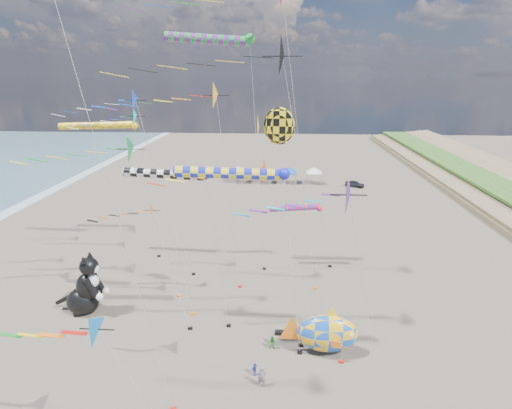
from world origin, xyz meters
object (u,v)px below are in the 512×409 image
object	(u,v)px
parked_car	(355,184)
person_adult	(262,377)
cat_inflatable	(84,283)
child_green	(273,343)
child_blue	(255,369)
fish_inflatable	(327,333)

from	to	relation	value
parked_car	person_adult	bearing A→B (deg)	-172.63
cat_inflatable	parked_car	distance (m)	54.57
child_green	child_blue	size ratio (longest dim) A/B	1.10
cat_inflatable	person_adult	size ratio (longest dim) A/B	3.75
cat_inflatable	person_adult	distance (m)	18.27
child_green	child_blue	xyz separation A→B (m)	(-1.22, -2.93, -0.05)
cat_inflatable	child_green	world-z (taller)	cat_inflatable
child_blue	parked_car	size ratio (longest dim) A/B	0.28
cat_inflatable	child_blue	bearing A→B (deg)	-18.43
cat_inflatable	child_green	xyz separation A→B (m)	(16.86, -4.13, -2.36)
fish_inflatable	person_adult	size ratio (longest dim) A/B	3.96
person_adult	parked_car	distance (m)	54.81
fish_inflatable	child_blue	bearing A→B (deg)	-153.32
person_adult	child_blue	distance (m)	1.25
person_adult	fish_inflatable	bearing A→B (deg)	36.61
fish_inflatable	child_blue	distance (m)	6.08
person_adult	child_blue	size ratio (longest dim) A/B	1.52
fish_inflatable	person_adult	xyz separation A→B (m)	(-4.74, -3.75, -1.05)
fish_inflatable	child_green	bearing A→B (deg)	176.28
fish_inflatable	parked_car	size ratio (longest dim) A/B	1.70
fish_inflatable	parked_car	world-z (taller)	fish_inflatable
child_blue	parked_car	bearing A→B (deg)	22.57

